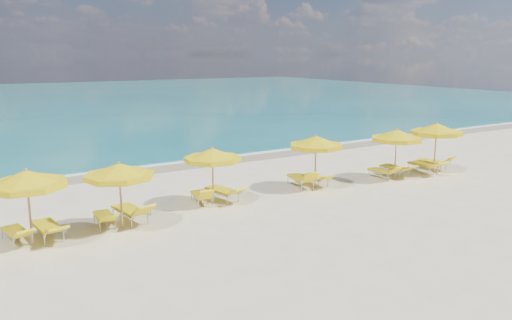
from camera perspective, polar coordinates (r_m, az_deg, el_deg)
ground_plane at (r=19.59m, az=2.30°, el=-4.21°), size 120.00×120.00×0.00m
ocean at (r=64.72m, az=-22.17°, el=6.25°), size 120.00×80.00×0.30m
wet_sand_band at (r=25.88m, az=-6.84°, el=-0.29°), size 120.00×2.60×0.01m
foam_line at (r=26.60m, az=-7.56°, el=0.02°), size 120.00×1.20×0.03m
whitecap_near at (r=33.38m, az=-23.32°, el=1.57°), size 14.00×0.36×0.05m
whitecap_far at (r=44.07m, az=-6.44°, el=4.77°), size 18.00×0.30×0.05m
umbrella_1 at (r=15.62m, az=-24.75°, el=-2.08°), size 2.82×2.82×2.30m
umbrella_2 at (r=16.11m, az=-15.36°, el=-1.28°), size 2.36×2.36×2.21m
umbrella_3 at (r=18.33m, az=-4.99°, el=0.55°), size 2.63×2.63×2.16m
umbrella_4 at (r=20.58m, az=6.86°, el=2.00°), size 2.69×2.69×2.26m
umbrella_5 at (r=22.86m, az=15.78°, el=2.69°), size 2.96×2.96×2.29m
umbrella_6 at (r=24.69m, az=19.95°, el=3.30°), size 2.50×2.50×2.40m
lounger_1_left at (r=16.50m, az=-25.68°, el=-7.85°), size 0.84×1.72×0.66m
lounger_1_right at (r=16.44m, az=-22.66°, el=-7.55°), size 0.86×1.99×0.70m
lounger_2_left at (r=16.98m, az=-16.91°, el=-6.61°), size 0.65×1.67×0.67m
lounger_2_right at (r=17.16m, az=-14.11°, el=-6.10°), size 0.98×2.06×0.86m
lounger_3_left at (r=18.73m, az=-6.27°, el=-4.40°), size 0.82×1.63×0.77m
lounger_3_right at (r=19.07m, az=-3.77°, el=-3.97°), size 0.98×2.01×0.75m
lounger_4_left at (r=20.97m, az=5.15°, el=-2.50°), size 0.91×1.90×0.90m
lounger_4_right at (r=21.45m, az=6.91°, el=-2.32°), size 0.60×1.68×0.63m
lounger_5_left at (r=23.16m, az=14.26°, el=-1.53°), size 0.68×1.65×0.72m
lounger_5_right at (r=23.80m, az=15.61°, el=-1.20°), size 0.65×1.86×0.69m
lounger_6_left at (r=24.75m, az=18.62°, el=-0.86°), size 0.75×1.96×0.75m
lounger_6_right at (r=25.74m, az=19.58°, el=-0.48°), size 0.88×1.82×0.79m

